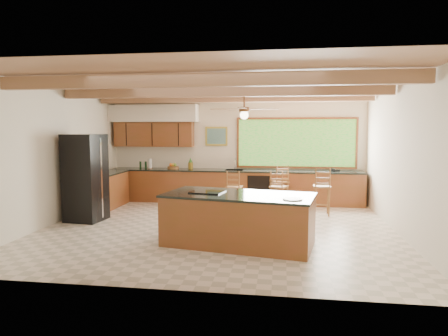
# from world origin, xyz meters

# --- Properties ---
(ground) EXTENTS (7.20, 7.20, 0.00)m
(ground) POSITION_xyz_m (0.00, 0.00, 0.00)
(ground) COLOR beige
(ground) RESTS_ON ground
(room_shell) EXTENTS (7.27, 6.54, 3.02)m
(room_shell) POSITION_xyz_m (-0.17, 0.65, 2.21)
(room_shell) COLOR beige
(room_shell) RESTS_ON ground
(counter_run) EXTENTS (7.12, 3.10, 1.25)m
(counter_run) POSITION_xyz_m (-0.82, 2.52, 0.46)
(counter_run) COLOR brown
(counter_run) RESTS_ON ground
(island) EXTENTS (2.81, 1.67, 0.94)m
(island) POSITION_xyz_m (0.56, -1.09, 0.46)
(island) COLOR brown
(island) RESTS_ON ground
(refrigerator) EXTENTS (0.83, 0.81, 1.95)m
(refrigerator) POSITION_xyz_m (-3.05, 0.27, 0.97)
(refrigerator) COLOR black
(refrigerator) RESTS_ON ground
(bar_stool_a) EXTENTS (0.40, 0.40, 1.05)m
(bar_stool_a) POSITION_xyz_m (0.16, 1.54, 0.62)
(bar_stool_a) COLOR brown
(bar_stool_a) RESTS_ON ground
(bar_stool_b) EXTENTS (0.49, 0.49, 1.05)m
(bar_stool_b) POSITION_xyz_m (1.25, 1.74, 0.62)
(bar_stool_b) COLOR brown
(bar_stool_b) RESTS_ON ground
(bar_stool_c) EXTENTS (0.54, 0.54, 1.12)m
(bar_stool_c) POSITION_xyz_m (1.26, 2.39, 0.67)
(bar_stool_c) COLOR brown
(bar_stool_c) RESTS_ON ground
(bar_stool_d) EXTENTS (0.41, 0.41, 1.14)m
(bar_stool_d) POSITION_xyz_m (2.27, 1.57, 0.68)
(bar_stool_d) COLOR brown
(bar_stool_d) RESTS_ON ground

